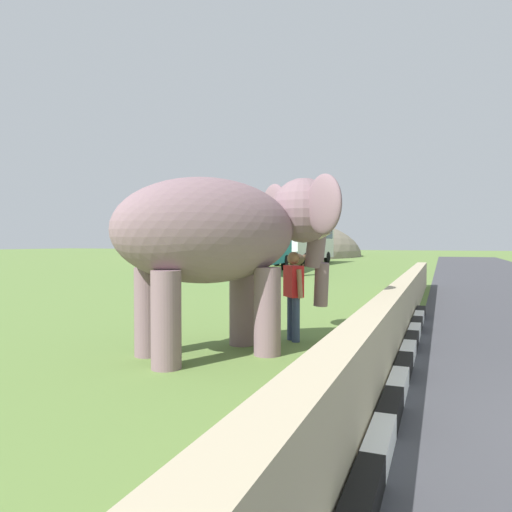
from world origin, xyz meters
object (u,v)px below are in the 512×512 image
object	(u,v)px
elephant	(228,234)
bus_teal	(255,238)
bus_white	(303,239)
cow_near	(296,260)
person_handler	(293,291)

from	to	relation	value
elephant	bus_teal	size ratio (longest dim) A/B	0.39
bus_white	cow_near	xyz separation A→B (m)	(-13.62, -3.45, -1.21)
elephant	cow_near	size ratio (longest dim) A/B	2.03
person_handler	cow_near	distance (m)	17.14
bus_white	cow_near	size ratio (longest dim) A/B	5.02
elephant	bus_white	world-z (taller)	bus_white
person_handler	bus_teal	xyz separation A→B (m)	(18.29, 7.98, 1.16)
bus_teal	elephant	bearing A→B (deg)	-159.70
bus_white	bus_teal	bearing A→B (deg)	-178.55
bus_teal	cow_near	xyz separation A→B (m)	(-1.84, -3.15, -1.21)
person_handler	cow_near	world-z (taller)	person_handler
bus_teal	bus_white	size ratio (longest dim) A/B	1.03
person_handler	cow_near	xyz separation A→B (m)	(16.45, 4.83, -0.06)
elephant	bus_white	size ratio (longest dim) A/B	0.40
person_handler	bus_teal	bearing A→B (deg)	23.57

